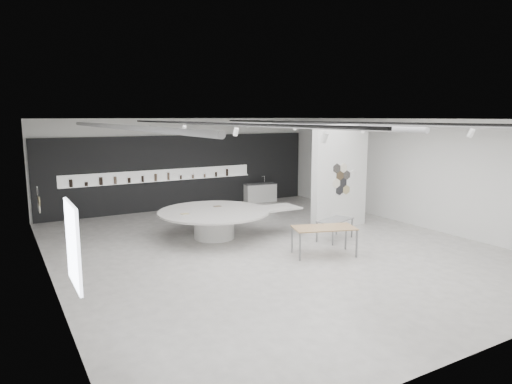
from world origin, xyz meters
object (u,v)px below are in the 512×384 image
sample_table_wood (324,229)px  kitchen_counter (260,193)px  display_island (216,220)px  sample_table_stone (335,221)px  partition_column (340,176)px

sample_table_wood → kitchen_counter: (2.63, 7.97, -0.33)m
display_island → sample_table_wood: bearing=-60.0°
sample_table_stone → partition_column: bearing=46.2°
partition_column → sample_table_wood: partition_column is taller
partition_column → display_island: partition_column is taller
sample_table_wood → display_island: bearing=119.8°
partition_column → sample_table_stone: 2.19m
display_island → sample_table_wood: (1.83, -3.20, 0.16)m
kitchen_counter → sample_table_wood: bearing=-101.1°
partition_column → display_island: size_ratio=0.79×
display_island → kitchen_counter: bearing=47.1°
display_island → partition_column: bearing=-9.7°
display_island → sample_table_stone: (3.15, -2.09, 0.01)m
kitchen_counter → display_island: bearing=-125.9°
partition_column → display_island: bearing=170.1°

